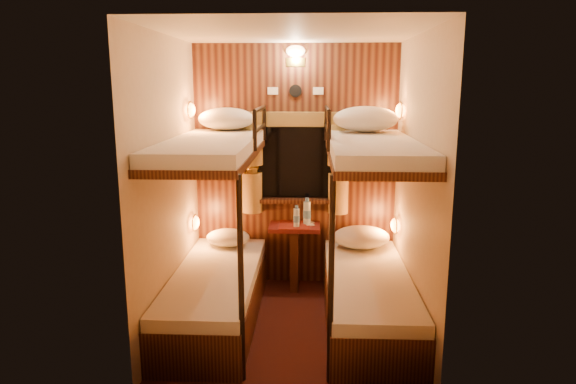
# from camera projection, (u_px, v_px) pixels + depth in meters

# --- Properties ---
(floor) EXTENTS (2.10, 2.10, 0.00)m
(floor) POSITION_uv_depth(u_px,v_px,m) (291.00, 325.00, 4.37)
(floor) COLOR black
(floor) RESTS_ON ground
(ceiling) EXTENTS (2.10, 2.10, 0.00)m
(ceiling) POSITION_uv_depth(u_px,v_px,m) (291.00, 32.00, 3.87)
(ceiling) COLOR silver
(ceiling) RESTS_ON wall_back
(wall_back) EXTENTS (2.40, 0.00, 2.40)m
(wall_back) POSITION_uv_depth(u_px,v_px,m) (295.00, 167.00, 5.15)
(wall_back) COLOR #C6B293
(wall_back) RESTS_ON floor
(wall_front) EXTENTS (2.40, 0.00, 2.40)m
(wall_front) POSITION_uv_depth(u_px,v_px,m) (284.00, 222.00, 3.09)
(wall_front) COLOR #C6B293
(wall_front) RESTS_ON floor
(wall_left) EXTENTS (0.00, 2.40, 2.40)m
(wall_left) POSITION_uv_depth(u_px,v_px,m) (168.00, 186.00, 4.17)
(wall_left) COLOR #C6B293
(wall_left) RESTS_ON floor
(wall_right) EXTENTS (0.00, 2.40, 2.40)m
(wall_right) POSITION_uv_depth(u_px,v_px,m) (417.00, 189.00, 4.07)
(wall_right) COLOR #C6B293
(wall_right) RESTS_ON floor
(back_panel) EXTENTS (2.00, 0.03, 2.40)m
(back_panel) POSITION_uv_depth(u_px,v_px,m) (295.00, 167.00, 5.13)
(back_panel) COLOR black
(back_panel) RESTS_ON floor
(bunk_left) EXTENTS (0.72, 1.90, 1.82)m
(bunk_left) POSITION_uv_depth(u_px,v_px,m) (215.00, 259.00, 4.35)
(bunk_left) COLOR black
(bunk_left) RESTS_ON floor
(bunk_right) EXTENTS (0.72, 1.90, 1.82)m
(bunk_right) POSITION_uv_depth(u_px,v_px,m) (369.00, 262.00, 4.29)
(bunk_right) COLOR black
(bunk_right) RESTS_ON floor
(window) EXTENTS (1.00, 0.12, 0.79)m
(window) POSITION_uv_depth(u_px,v_px,m) (295.00, 169.00, 5.11)
(window) COLOR black
(window) RESTS_ON back_panel
(curtains) EXTENTS (1.10, 0.22, 1.00)m
(curtains) POSITION_uv_depth(u_px,v_px,m) (295.00, 162.00, 5.06)
(curtains) COLOR brown
(curtains) RESTS_ON back_panel
(back_fixtures) EXTENTS (0.54, 0.09, 0.48)m
(back_fixtures) POSITION_uv_depth(u_px,v_px,m) (296.00, 59.00, 4.88)
(back_fixtures) COLOR black
(back_fixtures) RESTS_ON back_panel
(reading_lamps) EXTENTS (2.00, 0.20, 1.25)m
(reading_lamps) POSITION_uv_depth(u_px,v_px,m) (294.00, 169.00, 4.80)
(reading_lamps) COLOR orange
(reading_lamps) RESTS_ON wall_left
(table) EXTENTS (0.50, 0.34, 0.66)m
(table) POSITION_uv_depth(u_px,v_px,m) (294.00, 248.00, 5.11)
(table) COLOR #4E1311
(table) RESTS_ON floor
(bottle_left) EXTENTS (0.06, 0.06, 0.22)m
(bottle_left) POSITION_uv_depth(u_px,v_px,m) (297.00, 218.00, 4.98)
(bottle_left) COLOR #99BFE5
(bottle_left) RESTS_ON table
(bottle_right) EXTENTS (0.08, 0.08, 0.27)m
(bottle_right) POSITION_uv_depth(u_px,v_px,m) (307.00, 213.00, 5.08)
(bottle_right) COLOR #99BFE5
(bottle_right) RESTS_ON table
(sachet_a) EXTENTS (0.09, 0.08, 0.01)m
(sachet_a) POSITION_uv_depth(u_px,v_px,m) (310.00, 225.00, 5.06)
(sachet_a) COLOR silver
(sachet_a) RESTS_ON table
(sachet_b) EXTENTS (0.10, 0.10, 0.01)m
(sachet_b) POSITION_uv_depth(u_px,v_px,m) (310.00, 223.00, 5.14)
(sachet_b) COLOR silver
(sachet_b) RESTS_ON table
(pillow_lower_left) EXTENTS (0.43, 0.30, 0.17)m
(pillow_lower_left) POSITION_uv_depth(u_px,v_px,m) (228.00, 237.00, 5.03)
(pillow_lower_left) COLOR silver
(pillow_lower_left) RESTS_ON bunk_left
(pillow_lower_right) EXTENTS (0.55, 0.39, 0.21)m
(pillow_lower_right) POSITION_uv_depth(u_px,v_px,m) (361.00, 237.00, 4.96)
(pillow_lower_right) COLOR silver
(pillow_lower_right) RESTS_ON bunk_right
(pillow_upper_left) EXTENTS (0.54, 0.38, 0.21)m
(pillow_upper_left) POSITION_uv_depth(u_px,v_px,m) (226.00, 119.00, 4.86)
(pillow_upper_left) COLOR silver
(pillow_upper_left) RESTS_ON bunk_left
(pillow_upper_right) EXTENTS (0.59, 0.42, 0.23)m
(pillow_upper_right) POSITION_uv_depth(u_px,v_px,m) (366.00, 119.00, 4.66)
(pillow_upper_right) COLOR silver
(pillow_upper_right) RESTS_ON bunk_right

